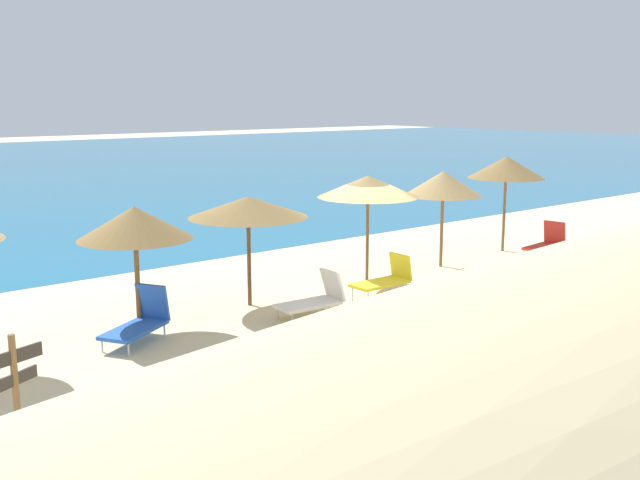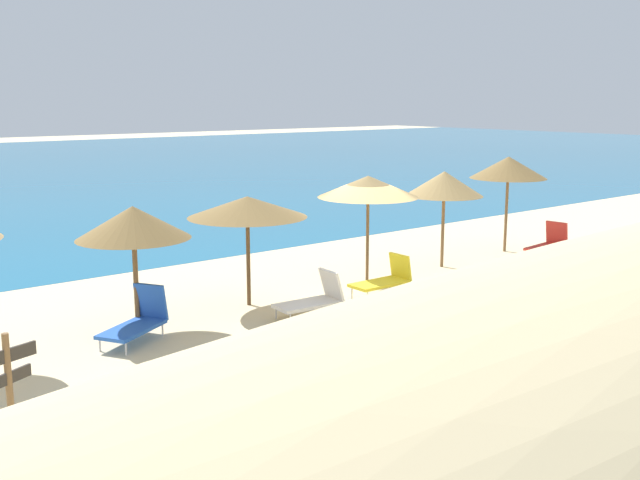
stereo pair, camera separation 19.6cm
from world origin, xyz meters
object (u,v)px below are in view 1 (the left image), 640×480
Objects in this scene: beach_umbrella_2 at (248,207)px; lounge_chair_1 at (140,321)px; beach_ball at (226,368)px; beach_umbrella_5 at (506,167)px; lounge_chair_0 at (547,243)px; lounge_chair_4 at (315,299)px; beach_umbrella_4 at (443,184)px; cooler_box at (545,289)px; beach_umbrella_1 at (135,223)px; beach_umbrella_3 at (368,187)px; lounge_chair_3 at (385,279)px; wooden_signpost at (15,384)px.

beach_umbrella_2 is 1.66× the size of lounge_chair_1.
beach_umbrella_5 is at bearing 16.06° from beach_ball.
beach_umbrella_5 is 2.00× the size of lounge_chair_0.
lounge_chair_1 is at bearing -176.02° from beach_umbrella_5.
beach_umbrella_2 is 9.73m from lounge_chair_0.
beach_umbrella_2 is 1.76× the size of lounge_chair_4.
beach_umbrella_2 is 1.00× the size of beach_umbrella_4.
beach_ball is 8.43m from cooler_box.
beach_umbrella_3 is (6.15, 0.01, 0.25)m from beach_umbrella_1.
beach_umbrella_1 is 0.88× the size of beach_umbrella_5.
beach_umbrella_1 is at bearing -178.16° from beach_umbrella_5.
beach_umbrella_3 is 1.90× the size of lounge_chair_0.
beach_umbrella_5 is 7.04m from lounge_chair_3.
beach_umbrella_4 reaches higher than beach_ball.
beach_umbrella_1 is 3.72m from beach_ball.
lounge_chair_3 is (5.62, -1.18, -1.76)m from beach_umbrella_1.
lounge_chair_4 reaches higher than beach_ball.
lounge_chair_0 reaches higher than cooler_box.
beach_umbrella_5 is 9.15m from lounge_chair_4.
cooler_box is at bearing 117.66° from lounge_chair_0.
beach_umbrella_3 reaches higher than beach_umbrella_2.
cooler_box is (8.68, -3.11, -0.18)m from lounge_chair_1.
beach_umbrella_3 is 3.66m from lounge_chair_4.
beach_umbrella_1 reaches higher than lounge_chair_4.
beach_umbrella_5 is 1.91× the size of lounge_chair_4.
beach_umbrella_1 is 4.10m from lounge_chair_4.
wooden_signpost reaches higher than lounge_chair_1.
beach_umbrella_3 is at bearing 122.90° from cooler_box.
wooden_signpost is (-3.30, -3.32, 0.60)m from lounge_chair_1.
beach_umbrella_4 is 1.80× the size of lounge_chair_3.
beach_umbrella_4 is 6.15m from lounge_chair_4.
lounge_chair_3 reaches higher than lounge_chair_4.
lounge_chair_3 is 5.04× the size of beach_ball.
beach_umbrella_3 reaches higher than lounge_chair_3.
lounge_chair_3 is at bearing -82.65° from lounge_chair_4.
lounge_chair_4 is (-2.72, -1.30, -2.07)m from beach_umbrella_3.
lounge_chair_0 is at bearing -9.79° from beach_umbrella_3.
wooden_signpost is 3.74m from beach_ball.
beach_umbrella_1 is 1.68× the size of lounge_chair_4.
lounge_chair_4 is 7.41m from wooden_signpost.
beach_umbrella_4 reaches higher than lounge_chair_3.
beach_ball is (-9.03, -3.26, -2.15)m from beach_umbrella_4.
beach_umbrella_2 is at bearing 63.24° from lounge_chair_3.
beach_umbrella_3 reaches higher than wooden_signpost.
beach_umbrella_4 is 6.20× the size of cooler_box.
lounge_chair_3 is 2.19m from lounge_chair_4.
beach_umbrella_4 is at bearing 80.65° from cooler_box.
beach_umbrella_2 is at bearing 76.17° from lounge_chair_0.
lounge_chair_0 is 0.87× the size of wooden_signpost.
beach_umbrella_2 reaches higher than cooler_box.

